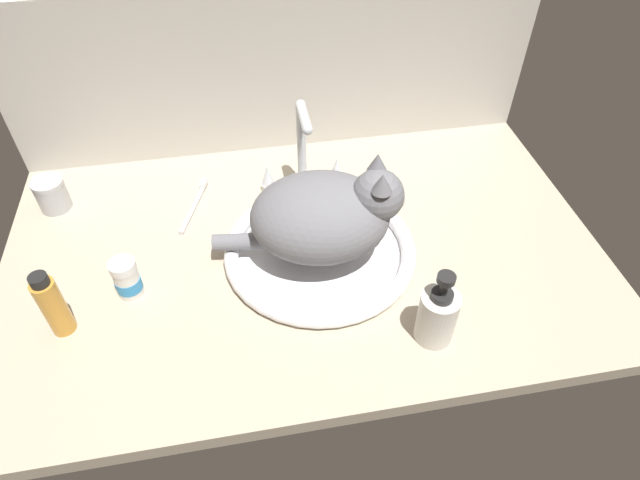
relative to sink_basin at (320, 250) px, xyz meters
The scene contains 10 objects.
countertop 4.40cm from the sink_basin, 150.64° to the left, with size 117.23×71.83×3.00cm, color #B7A88E.
backsplash_wall 42.15cm from the sink_basin, 94.36° to the left, with size 117.23×2.40×41.10cm, color beige.
sink_basin is the anchor object (origin of this frame).
faucet 22.20cm from the sink_basin, 90.00° to the left, with size 18.61×11.78×21.47cm.
cat 9.37cm from the sink_basin, ahead, with size 36.00×23.81×18.71cm.
metal_jar 58.39cm from the sink_basin, 155.83° to the left, with size 6.56×6.56×7.13cm.
pill_bottle 36.10cm from the sink_basin, behind, with size 4.72×4.72×8.07cm.
amber_bottle 48.02cm from the sink_basin, 168.46° to the right, with size 3.98×3.98×13.59cm.
soap_pump_bottle 27.56cm from the sink_basin, 54.94° to the right, with size 6.55×6.55×15.36cm.
toothbrush 30.49cm from the sink_basin, 142.09° to the left, with size 6.50×16.06×1.70cm.
Camera 1 is at (-10.12, -74.25, 80.65)cm, focal length 30.52 mm.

